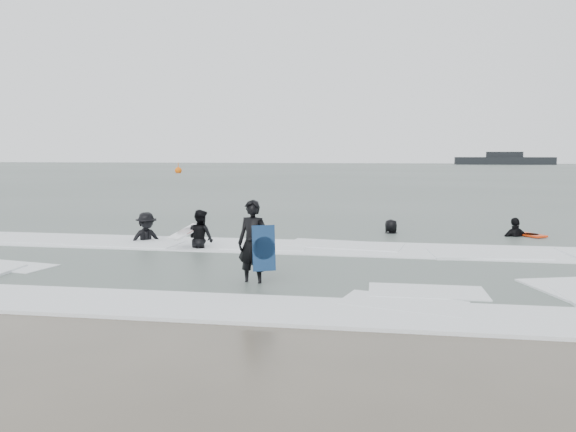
% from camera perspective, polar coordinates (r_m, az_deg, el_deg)
% --- Properties ---
extents(ground, '(320.00, 320.00, 0.00)m').
position_cam_1_polar(ground, '(10.90, -4.66, -8.63)').
color(ground, brown).
rests_on(ground, ground).
extents(sea, '(320.00, 320.00, 0.00)m').
position_cam_1_polar(sea, '(90.26, 8.40, 4.51)').
color(sea, '#47544C').
rests_on(sea, ground).
extents(surfer_centre, '(0.76, 0.58, 1.86)m').
position_cam_1_polar(surfer_centre, '(12.15, -3.58, -7.06)').
color(surfer_centre, black).
rests_on(surfer_centre, ground).
extents(surfer_wading, '(1.07, 1.02, 1.75)m').
position_cam_1_polar(surfer_wading, '(16.72, -8.83, -3.42)').
color(surfer_wading, black).
rests_on(surfer_wading, ground).
extents(surfer_breaker, '(1.32, 1.32, 1.84)m').
position_cam_1_polar(surfer_breaker, '(18.28, -14.15, -2.71)').
color(surfer_breaker, black).
rests_on(surfer_breaker, ground).
extents(surfer_right_near, '(1.17, 0.80, 1.84)m').
position_cam_1_polar(surfer_right_near, '(20.36, 22.09, -2.07)').
color(surfer_right_near, black).
rests_on(surfer_right_near, ground).
extents(surfer_right_far, '(0.96, 0.79, 1.69)m').
position_cam_1_polar(surfer_right_far, '(19.93, 10.40, -1.88)').
color(surfer_right_far, black).
rests_on(surfer_right_far, ground).
extents(surf_foam, '(30.03, 9.06, 0.09)m').
position_cam_1_polar(surf_foam, '(14.41, -0.91, -4.75)').
color(surf_foam, white).
rests_on(surf_foam, ground).
extents(bodyboards, '(11.48, 9.15, 1.25)m').
position_cam_1_polar(bodyboards, '(15.75, 5.76, -2.14)').
color(bodyboards, '#112A4F').
rests_on(bodyboards, ground).
extents(buoy, '(1.00, 1.00, 1.65)m').
position_cam_1_polar(buoy, '(83.91, -11.08, 4.57)').
color(buoy, '#F5610A').
rests_on(buoy, ground).
extents(vessel_horizon, '(24.65, 4.40, 3.35)m').
position_cam_1_polar(vessel_horizon, '(157.79, 21.11, 5.33)').
color(vessel_horizon, black).
rests_on(vessel_horizon, ground).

